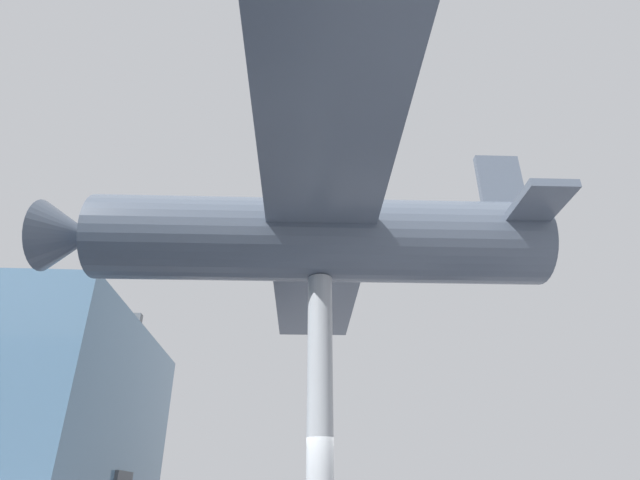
# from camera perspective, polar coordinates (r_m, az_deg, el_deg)

# --- Properties ---
(support_pylon_central) EXTENTS (0.53, 0.53, 5.82)m
(support_pylon_central) POSITION_cam_1_polar(r_m,az_deg,el_deg) (10.37, 0.00, -19.39)
(support_pylon_central) COLOR #999EA3
(support_pylon_central) RESTS_ON ground_plane
(suspended_airplane) EXTENTS (14.59, 11.91, 3.45)m
(suspended_airplane) POSITION_cam_1_polar(r_m,az_deg,el_deg) (11.57, -1.35, 0.09)
(suspended_airplane) COLOR #4C5666
(suspended_airplane) RESTS_ON support_pylon_central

